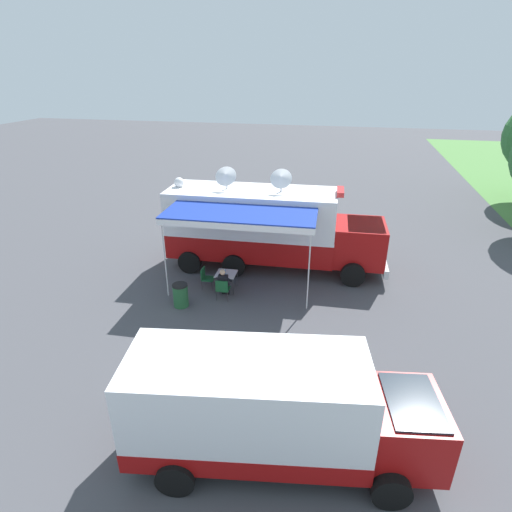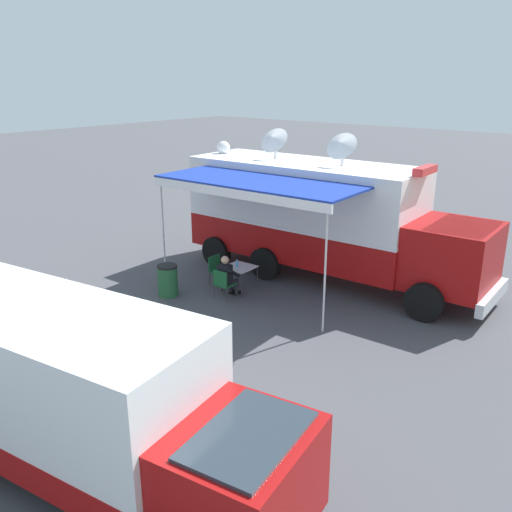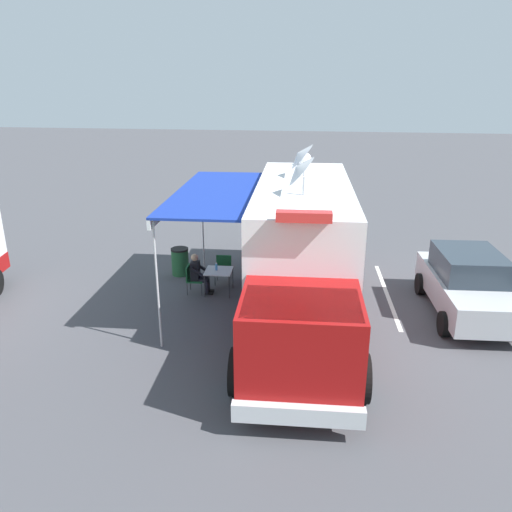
{
  "view_description": "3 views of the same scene",
  "coord_description": "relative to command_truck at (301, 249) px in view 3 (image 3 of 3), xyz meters",
  "views": [
    {
      "loc": [
        16.59,
        3.86,
        8.25
      ],
      "look_at": [
        1.77,
        0.59,
        1.28
      ],
      "focal_mm": 28.96,
      "sensor_mm": 36.0,
      "label": 1
    },
    {
      "loc": [
        13.67,
        9.24,
        5.98
      ],
      "look_at": [
        2.15,
        -0.14,
        1.04
      ],
      "focal_mm": 38.23,
      "sensor_mm": 36.0,
      "label": 2
    },
    {
      "loc": [
        -0.46,
        13.18,
        6.18
      ],
      "look_at": [
        1.25,
        0.38,
        1.56
      ],
      "focal_mm": 34.99,
      "sensor_mm": 36.0,
      "label": 3
    }
  ],
  "objects": [
    {
      "name": "car_behind_truck",
      "position": [
        -4.53,
        -0.76,
        -1.07
      ],
      "size": [
        2.19,
        4.29,
        1.76
      ],
      "color": "#B2B5BA",
      "rests_on": "ground"
    },
    {
      "name": "seated_responder",
      "position": [
        3.1,
        -1.15,
        -1.3
      ],
      "size": [
        0.67,
        0.57,
        1.25
      ],
      "color": "black",
      "rests_on": "ground"
    },
    {
      "name": "ground_plane",
      "position": [
        -0.0,
        -0.75,
        -1.95
      ],
      "size": [
        100.0,
        100.0,
        0.0
      ],
      "primitive_type": "plane",
      "color": "#47474C"
    },
    {
      "name": "folding_chair_at_table",
      "position": [
        3.29,
        -1.14,
        -1.43
      ],
      "size": [
        0.5,
        0.5,
        0.87
      ],
      "color": "#19562D",
      "rests_on": "ground"
    },
    {
      "name": "folding_table",
      "position": [
        2.49,
        -1.23,
        -1.27
      ],
      "size": [
        0.83,
        0.83,
        0.73
      ],
      "color": "silver",
      "rests_on": "ground"
    },
    {
      "name": "command_truck",
      "position": [
        0.0,
        0.0,
        0.0
      ],
      "size": [
        5.15,
        9.58,
        4.53
      ],
      "color": "#9E0F0F",
      "rests_on": "ground"
    },
    {
      "name": "lot_stripe",
      "position": [
        -2.58,
        -1.79,
        -1.94
      ],
      "size": [
        0.31,
        4.8,
        0.01
      ],
      "primitive_type": "cube",
      "rotation": [
        0.0,
        0.0,
        0.04
      ],
      "color": "silver",
      "rests_on": "ground"
    },
    {
      "name": "trash_bin",
      "position": [
        4.07,
        -2.55,
        -1.49
      ],
      "size": [
        0.57,
        0.57,
        0.91
      ],
      "color": "#235B33",
      "rests_on": "ground"
    },
    {
      "name": "water_bottle",
      "position": [
        2.56,
        -1.26,
        -1.11
      ],
      "size": [
        0.07,
        0.07,
        0.22
      ],
      "color": "#4C99D8",
      "rests_on": "folding_table"
    },
    {
      "name": "folding_chair_beside_table",
      "position": [
        2.52,
        -2.08,
        -1.43
      ],
      "size": [
        0.5,
        0.5,
        0.87
      ],
      "color": "#19562D",
      "rests_on": "ground"
    }
  ]
}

